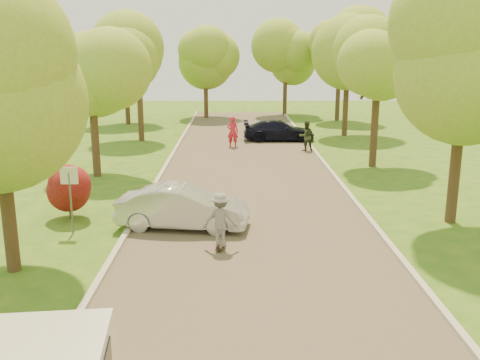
{
  "coord_description": "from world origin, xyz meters",
  "views": [
    {
      "loc": [
        -0.62,
        -12.38,
        5.73
      ],
      "look_at": [
        -0.4,
        5.81,
        1.3
      ],
      "focal_mm": 40.0,
      "sensor_mm": 36.0,
      "label": 1
    }
  ],
  "objects_px": {
    "person_striped": "(233,132)",
    "person_olive": "(306,136)",
    "longboard": "(221,246)",
    "skateboarder": "(221,219)",
    "silver_sedan": "(183,207)",
    "dark_sedan": "(279,131)",
    "street_sign": "(70,186)"
  },
  "relations": [
    {
      "from": "silver_sedan",
      "to": "street_sign",
      "type": "bearing_deg",
      "value": 105.47
    },
    {
      "from": "silver_sedan",
      "to": "person_striped",
      "type": "relative_size",
      "value": 2.3
    },
    {
      "from": "silver_sedan",
      "to": "person_striped",
      "type": "height_order",
      "value": "person_striped"
    },
    {
      "from": "skateboarder",
      "to": "person_striped",
      "type": "xyz_separation_m",
      "value": [
        0.33,
        17.08,
        0.02
      ]
    },
    {
      "from": "skateboarder",
      "to": "person_olive",
      "type": "height_order",
      "value": "person_olive"
    },
    {
      "from": "dark_sedan",
      "to": "longboard",
      "type": "xyz_separation_m",
      "value": [
        -3.31,
        -19.38,
        -0.57
      ]
    },
    {
      "from": "street_sign",
      "to": "silver_sedan",
      "type": "distance_m",
      "value": 3.63
    },
    {
      "from": "longboard",
      "to": "dark_sedan",
      "type": "bearing_deg",
      "value": -92.39
    },
    {
      "from": "person_striped",
      "to": "person_olive",
      "type": "distance_m",
      "value": 4.47
    },
    {
      "from": "skateboarder",
      "to": "person_olive",
      "type": "relative_size",
      "value": 0.92
    },
    {
      "from": "longboard",
      "to": "street_sign",
      "type": "bearing_deg",
      "value": -9.62
    },
    {
      "from": "street_sign",
      "to": "person_olive",
      "type": "bearing_deg",
      "value": 56.72
    },
    {
      "from": "dark_sedan",
      "to": "person_olive",
      "type": "distance_m",
      "value": 3.86
    },
    {
      "from": "longboard",
      "to": "person_striped",
      "type": "bearing_deg",
      "value": -83.8
    },
    {
      "from": "silver_sedan",
      "to": "person_striped",
      "type": "distance_m",
      "value": 15.24
    },
    {
      "from": "person_striped",
      "to": "silver_sedan",
      "type": "bearing_deg",
      "value": 91.98
    },
    {
      "from": "dark_sedan",
      "to": "person_striped",
      "type": "relative_size",
      "value": 2.46
    },
    {
      "from": "longboard",
      "to": "person_olive",
      "type": "xyz_separation_m",
      "value": [
        4.59,
        15.75,
        0.78
      ]
    },
    {
      "from": "silver_sedan",
      "to": "longboard",
      "type": "distance_m",
      "value": 2.4
    },
    {
      "from": "street_sign",
      "to": "dark_sedan",
      "type": "relative_size",
      "value": 0.47
    },
    {
      "from": "street_sign",
      "to": "dark_sedan",
      "type": "distance_m",
      "value": 19.69
    },
    {
      "from": "longboard",
      "to": "person_olive",
      "type": "relative_size",
      "value": 0.49
    },
    {
      "from": "silver_sedan",
      "to": "person_olive",
      "type": "distance_m",
      "value": 15.02
    },
    {
      "from": "dark_sedan",
      "to": "person_striped",
      "type": "xyz_separation_m",
      "value": [
        -2.98,
        -2.3,
        0.27
      ]
    },
    {
      "from": "street_sign",
      "to": "skateboarder",
      "type": "xyz_separation_m",
      "value": [
        4.79,
        -1.46,
        -0.66
      ]
    },
    {
      "from": "skateboarder",
      "to": "person_striped",
      "type": "distance_m",
      "value": 17.09
    },
    {
      "from": "person_striped",
      "to": "person_olive",
      "type": "xyz_separation_m",
      "value": [
        4.26,
        -1.34,
        -0.06
      ]
    },
    {
      "from": "silver_sedan",
      "to": "longboard",
      "type": "height_order",
      "value": "silver_sedan"
    },
    {
      "from": "silver_sedan",
      "to": "dark_sedan",
      "type": "relative_size",
      "value": 0.94
    },
    {
      "from": "longboard",
      "to": "person_striped",
      "type": "relative_size",
      "value": 0.45
    },
    {
      "from": "dark_sedan",
      "to": "skateboarder",
      "type": "xyz_separation_m",
      "value": [
        -3.31,
        -19.38,
        0.24
      ]
    },
    {
      "from": "dark_sedan",
      "to": "skateboarder",
      "type": "bearing_deg",
      "value": 169.97
    }
  ]
}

